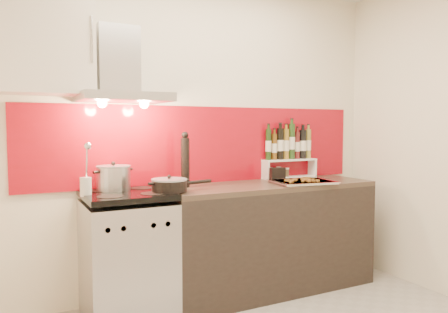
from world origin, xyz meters
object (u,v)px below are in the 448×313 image
stock_pot (114,178)px  baking_tray (303,181)px  range_stove (128,257)px  pepper_mill (185,160)px  counter (269,236)px  saute_pan (170,185)px

stock_pot → baking_tray: bearing=-9.8°
range_stove → pepper_mill: (0.49, 0.11, 0.67)m
counter → baking_tray: size_ratio=3.32×
pepper_mill → saute_pan: bearing=-133.1°
saute_pan → baking_tray: saute_pan is taller
baking_tray → range_stove: bearing=175.1°
pepper_mill → baking_tray: 1.00m
counter → stock_pot: size_ratio=7.29×
range_stove → pepper_mill: bearing=12.9°
range_stove → saute_pan: 0.60m
stock_pot → pepper_mill: 0.56m
range_stove → stock_pot: stock_pot is taller
range_stove → baking_tray: (1.45, -0.12, 0.47)m
saute_pan → stock_pot: bearing=145.4°
counter → pepper_mill: bearing=171.3°
stock_pot → pepper_mill: bearing=-2.5°
pepper_mill → baking_tray: size_ratio=0.80×
counter → baking_tray: baking_tray is taller
stock_pot → baking_tray: size_ratio=0.46×
pepper_mill → baking_tray: pepper_mill is taller
counter → stock_pot: 1.38m
saute_pan → pepper_mill: pepper_mill is taller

